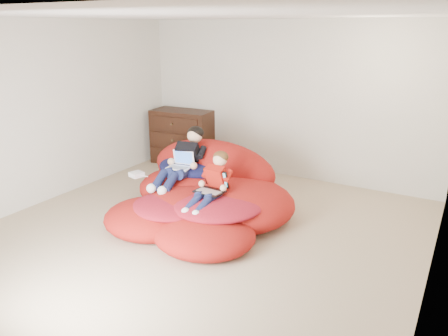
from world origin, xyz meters
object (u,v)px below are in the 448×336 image
older_boy (185,157)px  younger_boy (213,181)px  laptop_white (181,163)px  laptop_black (212,185)px  dresser (182,137)px  beanbag_pile (205,195)px

older_boy → younger_boy: size_ratio=1.33×
laptop_white → laptop_black: bearing=-27.1°
older_boy → dresser: bearing=126.1°
younger_boy → older_boy: bearing=148.3°
beanbag_pile → laptop_white: bearing=173.6°
dresser → younger_boy: 2.79m
beanbag_pile → younger_boy: (0.32, -0.31, 0.35)m
younger_boy → laptop_white: younger_boy is taller
younger_boy → laptop_black: bearing=-90.0°
dresser → older_boy: older_boy is taller
dresser → laptop_black: (1.89, -2.06, 0.07)m
laptop_white → beanbag_pile: bearing=-6.4°
younger_boy → laptop_white: size_ratio=2.49×
dresser → younger_boy: (1.89, -2.05, 0.12)m
dresser → younger_boy: dresser is taller
beanbag_pile → laptop_white: size_ratio=7.35×
laptop_white → older_boy: bearing=90.0°
beanbag_pile → laptop_white: beanbag_pile is taller
laptop_white → laptop_black: laptop_white is taller
dresser → older_boy: (1.17, -1.60, 0.20)m
laptop_white → younger_boy: bearing=-26.5°
beanbag_pile → laptop_black: (0.32, -0.32, 0.29)m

